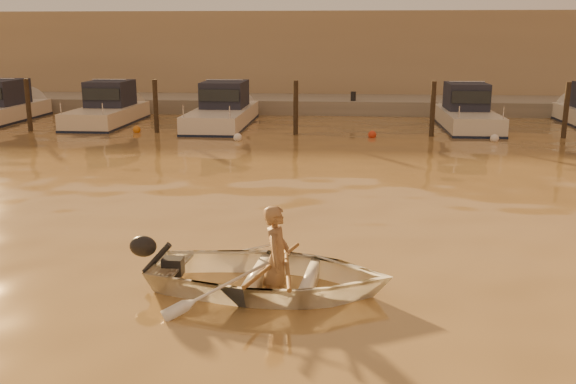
# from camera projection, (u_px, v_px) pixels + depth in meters

# --- Properties ---
(ground_plane) EXTENTS (160.00, 160.00, 0.00)m
(ground_plane) POSITION_uv_depth(u_px,v_px,m) (245.00, 261.00, 10.59)
(ground_plane) COLOR olive
(ground_plane) RESTS_ON ground
(dinghy) EXTENTS (3.75, 2.84, 0.73)m
(dinghy) POSITION_uv_depth(u_px,v_px,m) (270.00, 275.00, 9.30)
(dinghy) COLOR white
(dinghy) RESTS_ON ground_plane
(person) EXTENTS (0.43, 0.61, 1.59)m
(person) POSITION_uv_depth(u_px,v_px,m) (277.00, 259.00, 9.22)
(person) COLOR #8D6846
(person) RESTS_ON dinghy
(outboard_motor) EXTENTS (0.93, 0.48, 0.70)m
(outboard_motor) POSITION_uv_depth(u_px,v_px,m) (172.00, 266.00, 9.55)
(outboard_motor) COLOR black
(outboard_motor) RESTS_ON dinghy
(oar_port) EXTENTS (0.30, 2.09, 0.13)m
(oar_port) POSITION_uv_depth(u_px,v_px,m) (287.00, 265.00, 9.21)
(oar_port) COLOR brown
(oar_port) RESTS_ON dinghy
(oar_starboard) EXTENTS (0.61, 2.04, 0.13)m
(oar_starboard) POSITION_uv_depth(u_px,v_px,m) (273.00, 264.00, 9.25)
(oar_starboard) COLOR brown
(oar_starboard) RESTS_ON dinghy
(moored_boat_1) EXTENTS (2.03, 6.12, 1.75)m
(moored_boat_1) POSITION_uv_depth(u_px,v_px,m) (107.00, 109.00, 26.61)
(moored_boat_1) COLOR beige
(moored_boat_1) RESTS_ON ground_plane
(moored_boat_2) EXTENTS (2.13, 7.19, 1.75)m
(moored_boat_2) POSITION_uv_depth(u_px,v_px,m) (222.00, 110.00, 26.20)
(moored_boat_2) COLOR silver
(moored_boat_2) RESTS_ON ground_plane
(moored_boat_4) EXTENTS (1.94, 6.09, 1.75)m
(moored_boat_4) POSITION_uv_depth(u_px,v_px,m) (468.00, 113.00, 25.37)
(moored_boat_4) COLOR beige
(moored_boat_4) RESTS_ON ground_plane
(piling_0) EXTENTS (0.18, 0.18, 2.20)m
(piling_0) POSITION_uv_depth(u_px,v_px,m) (29.00, 108.00, 24.60)
(piling_0) COLOR #2D2319
(piling_0) RESTS_ON ground_plane
(piling_1) EXTENTS (0.18, 0.18, 2.20)m
(piling_1) POSITION_uv_depth(u_px,v_px,m) (156.00, 109.00, 24.18)
(piling_1) COLOR #2D2319
(piling_1) RESTS_ON ground_plane
(piling_2) EXTENTS (0.18, 0.18, 2.20)m
(piling_2) POSITION_uv_depth(u_px,v_px,m) (296.00, 110.00, 23.74)
(piling_2) COLOR #2D2319
(piling_2) RESTS_ON ground_plane
(piling_3) EXTENTS (0.18, 0.18, 2.20)m
(piling_3) POSITION_uv_depth(u_px,v_px,m) (433.00, 112.00, 23.32)
(piling_3) COLOR #2D2319
(piling_3) RESTS_ON ground_plane
(piling_4) EXTENTS (0.18, 0.18, 2.20)m
(piling_4) POSITION_uv_depth(u_px,v_px,m) (566.00, 113.00, 22.92)
(piling_4) COLOR #2D2319
(piling_4) RESTS_ON ground_plane
(fender_b) EXTENTS (0.30, 0.30, 0.30)m
(fender_b) POSITION_uv_depth(u_px,v_px,m) (137.00, 130.00, 24.48)
(fender_b) COLOR orange
(fender_b) RESTS_ON ground_plane
(fender_c) EXTENTS (0.30, 0.30, 0.30)m
(fender_c) POSITION_uv_depth(u_px,v_px,m) (238.00, 137.00, 22.61)
(fender_c) COLOR white
(fender_c) RESTS_ON ground_plane
(fender_d) EXTENTS (0.30, 0.30, 0.30)m
(fender_d) POSITION_uv_depth(u_px,v_px,m) (372.00, 135.00, 23.24)
(fender_d) COLOR red
(fender_d) RESTS_ON ground_plane
(fender_e) EXTENTS (0.30, 0.30, 0.30)m
(fender_e) POSITION_uv_depth(u_px,v_px,m) (495.00, 138.00, 22.39)
(fender_e) COLOR silver
(fender_e) RESTS_ON ground_plane
(quay) EXTENTS (52.00, 4.00, 1.00)m
(quay) POSITION_uv_depth(u_px,v_px,m) (312.00, 108.00, 31.35)
(quay) COLOR gray
(quay) RESTS_ON ground_plane
(waterfront_building) EXTENTS (46.00, 7.00, 4.80)m
(waterfront_building) POSITION_uv_depth(u_px,v_px,m) (317.00, 57.00, 36.13)
(waterfront_building) COLOR #9E8466
(waterfront_building) RESTS_ON quay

